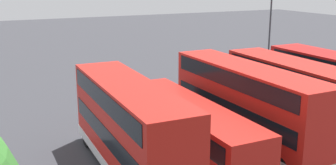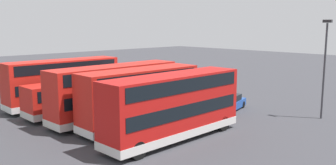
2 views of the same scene
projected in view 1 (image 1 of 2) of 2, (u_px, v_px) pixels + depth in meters
name	position (u px, v px, depth m)	size (l,w,h in m)	color
ground_plane	(170.00, 99.00, 32.80)	(140.00, 140.00, 0.00)	#38383D
bus_double_decker_second	(291.00, 95.00, 25.05)	(2.66, 10.16, 4.55)	red
bus_double_decker_third	(246.00, 102.00, 23.70)	(2.86, 11.80, 4.55)	red
bus_single_deck_fourth	(190.00, 127.00, 22.07)	(2.66, 11.50, 2.95)	red
bus_double_decker_fifth	(129.00, 126.00, 19.93)	(2.74, 11.05, 4.55)	red
car_hatchback_silver	(221.00, 85.00, 34.45)	(2.76, 4.33, 1.43)	#1E479E
lamp_post_tall	(270.00, 27.00, 39.16)	(0.70, 0.30, 8.26)	#38383D
waste_bin_yellow	(138.00, 94.00, 32.57)	(0.60, 0.60, 0.95)	#197F33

